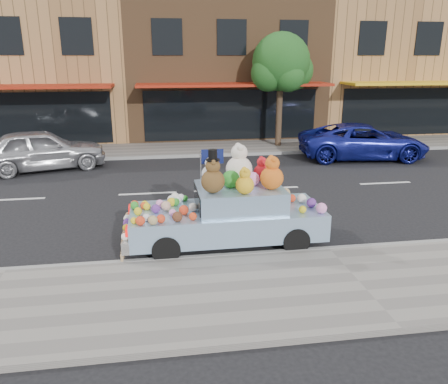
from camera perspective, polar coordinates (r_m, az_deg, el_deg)
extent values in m
plane|color=black|center=(14.40, 6.18, 0.50)|extent=(120.00, 120.00, 0.00)
cube|color=gray|center=(8.71, 17.17, -11.38)|extent=(60.00, 3.00, 0.12)
cube|color=gray|center=(20.55, 1.63, 5.82)|extent=(60.00, 3.00, 0.12)
cube|color=gray|center=(9.93, 13.49, -7.38)|extent=(60.00, 0.12, 0.13)
cube|color=gray|center=(19.11, 2.43, 4.95)|extent=(60.00, 0.12, 0.13)
cube|color=#A67645|center=(26.14, -23.59, 14.48)|extent=(10.00, 8.00, 7.00)
cube|color=black|center=(22.42, -25.45, 8.61)|extent=(8.50, 0.06, 2.40)
cube|color=#9B200E|center=(21.45, -26.62, 12.19)|extent=(9.00, 1.80, 0.12)
cube|color=black|center=(22.27, -26.69, 17.76)|extent=(1.40, 0.06, 1.60)
cube|color=black|center=(21.60, -18.70, 18.70)|extent=(1.40, 0.06, 1.60)
cube|color=brown|center=(25.59, -0.55, 15.82)|extent=(10.00, 8.00, 7.00)
cube|color=black|center=(21.78, 0.97, 10.04)|extent=(8.50, 0.06, 2.40)
cube|color=#9B200E|center=(20.78, 1.40, 13.85)|extent=(9.00, 1.80, 0.12)
cube|color=black|center=(21.34, -7.44, 19.45)|extent=(1.40, 0.06, 1.60)
cube|color=black|center=(21.63, 1.02, 19.55)|extent=(1.40, 0.06, 1.60)
cube|color=black|center=(22.32, 9.09, 19.27)|extent=(1.40, 0.06, 1.60)
cube|color=#A67645|center=(28.75, 20.33, 14.96)|extent=(10.00, 8.00, 7.00)
cube|color=#332D2B|center=(28.90, 21.14, 22.17)|extent=(10.00, 8.00, 0.30)
cube|color=black|center=(25.41, 24.15, 9.60)|extent=(8.50, 0.06, 2.40)
cube|color=yellow|center=(24.56, 25.68, 12.73)|extent=(9.00, 1.80, 0.12)
cube|color=black|center=(23.81, 18.82, 18.47)|extent=(1.40, 0.06, 1.60)
cube|color=black|center=(25.28, 25.18, 17.67)|extent=(1.40, 0.06, 1.60)
cylinder|color=#38281C|center=(20.75, 7.20, 10.11)|extent=(0.28, 0.28, 3.20)
sphere|color=#164D19|center=(20.60, 7.45, 16.52)|extent=(2.60, 2.60, 2.60)
sphere|color=#164D19|center=(21.09, 9.07, 15.38)|extent=(1.80, 1.80, 1.80)
sphere|color=#164D19|center=(20.26, 5.86, 15.15)|extent=(1.60, 1.60, 1.60)
sphere|color=#164D19|center=(20.09, 8.43, 14.76)|extent=(1.40, 1.40, 1.40)
sphere|color=#164D19|center=(21.11, 6.14, 15.77)|extent=(1.60, 1.60, 1.60)
imported|color=#BCBCC1|center=(17.86, -22.72, 5.12)|extent=(4.95, 3.13, 1.57)
imported|color=#1B2297|center=(19.36, 17.71, 6.33)|extent=(5.52, 3.01, 1.47)
cylinder|color=black|center=(9.66, 9.35, -6.29)|extent=(0.60, 0.21, 0.60)
cylinder|color=black|center=(11.04, 6.84, -3.13)|extent=(0.60, 0.21, 0.60)
cylinder|color=black|center=(9.21, -7.57, -7.43)|extent=(0.60, 0.21, 0.60)
cylinder|color=black|center=(10.65, -7.85, -3.96)|extent=(0.60, 0.21, 0.60)
cube|color=#91B5D9|center=(9.95, 0.32, -3.80)|extent=(4.32, 1.74, 0.60)
cube|color=#91B5D9|center=(9.82, 2.05, -0.70)|extent=(1.91, 1.52, 0.50)
cube|color=silver|center=(9.91, -12.51, -5.25)|extent=(0.18, 1.78, 0.26)
cube|color=red|center=(9.16, -12.53, -4.99)|extent=(0.06, 0.28, 0.16)
cube|color=red|center=(10.43, -12.16, -2.20)|extent=(0.06, 0.28, 0.16)
cube|color=black|center=(9.68, -3.48, -0.97)|extent=(0.05, 1.30, 0.40)
sphere|color=#533717|center=(9.24, -1.46, 1.43)|extent=(0.51, 0.51, 0.51)
sphere|color=#533717|center=(9.15, -1.47, 3.40)|extent=(0.32, 0.32, 0.32)
sphere|color=#533717|center=(9.02, -1.39, 3.87)|extent=(0.12, 0.12, 0.12)
sphere|color=#533717|center=(9.24, -1.57, 4.18)|extent=(0.12, 0.12, 0.12)
cylinder|color=black|center=(9.12, -1.48, 4.22)|extent=(0.30, 0.30, 0.02)
cylinder|color=black|center=(9.10, -1.49, 4.89)|extent=(0.19, 0.19, 0.22)
sphere|color=beige|center=(10.00, 1.98, 2.97)|extent=(0.62, 0.62, 0.62)
sphere|color=beige|center=(9.91, 2.00, 5.19)|extent=(0.38, 0.38, 0.38)
sphere|color=beige|center=(9.76, 2.15, 5.74)|extent=(0.14, 0.14, 0.14)
sphere|color=beige|center=(10.02, 1.87, 6.04)|extent=(0.14, 0.14, 0.14)
sphere|color=#CC5713|center=(9.54, 6.27, 1.83)|extent=(0.51, 0.51, 0.51)
sphere|color=#CC5713|center=(9.46, 6.33, 3.74)|extent=(0.31, 0.31, 0.31)
sphere|color=#CC5713|center=(9.33, 6.52, 4.20)|extent=(0.12, 0.12, 0.12)
sphere|color=#CC5713|center=(9.54, 6.18, 4.50)|extent=(0.12, 0.12, 0.12)
sphere|color=#B0121B|center=(10.19, 4.96, 2.54)|extent=(0.39, 0.39, 0.39)
sphere|color=#B0121B|center=(10.13, 4.99, 3.91)|extent=(0.24, 0.24, 0.24)
sphere|color=#B0121B|center=(10.04, 5.11, 4.23)|extent=(0.09, 0.09, 0.09)
sphere|color=#B0121B|center=(10.20, 4.89, 4.45)|extent=(0.09, 0.09, 0.09)
sphere|color=white|center=(10.02, -1.79, 2.38)|extent=(0.41, 0.41, 0.41)
sphere|color=white|center=(9.96, -1.81, 3.83)|extent=(0.25, 0.25, 0.25)
sphere|color=white|center=(9.86, -1.75, 4.18)|extent=(0.10, 0.10, 0.10)
sphere|color=white|center=(10.03, -1.87, 4.40)|extent=(0.10, 0.10, 0.10)
sphere|color=orange|center=(9.17, 2.74, 0.92)|extent=(0.39, 0.39, 0.39)
sphere|color=orange|center=(9.10, 2.76, 2.44)|extent=(0.24, 0.24, 0.24)
sphere|color=orange|center=(9.00, 2.88, 2.79)|extent=(0.09, 0.09, 0.09)
sphere|color=orange|center=(9.16, 2.67, 3.06)|extent=(0.09, 0.09, 0.09)
sphere|color=#268223|center=(9.66, 0.91, 1.67)|extent=(0.40, 0.40, 0.40)
sphere|color=pink|center=(9.81, 3.74, 1.70)|extent=(0.32, 0.32, 0.32)
sphere|color=#58297E|center=(9.64, -8.90, -2.18)|extent=(0.20, 0.20, 0.20)
sphere|color=pink|center=(9.99, -8.38, -1.51)|extent=(0.18, 0.18, 0.18)
sphere|color=#F9EBC6|center=(9.66, -4.05, -1.99)|extent=(0.19, 0.19, 0.19)
sphere|color=#4E2816|center=(10.28, -6.79, -0.99)|extent=(0.15, 0.15, 0.15)
sphere|color=red|center=(9.14, -4.09, -3.20)|extent=(0.17, 0.17, 0.17)
sphere|color=#4E2816|center=(9.08, -6.11, -3.23)|extent=(0.22, 0.22, 0.22)
sphere|color=silver|center=(10.38, -5.66, -0.71)|extent=(0.17, 0.17, 0.17)
sphere|color=pink|center=(9.41, -6.72, -2.70)|extent=(0.16, 0.16, 0.16)
sphere|color=#F9EBC6|center=(10.38, -6.40, -0.64)|extent=(0.21, 0.21, 0.21)
sphere|color=#268223|center=(9.96, -11.63, -1.73)|extent=(0.19, 0.19, 0.19)
sphere|color=#9D8656|center=(8.99, -9.26, -3.66)|extent=(0.20, 0.20, 0.20)
sphere|color=gold|center=(9.58, -11.18, -2.50)|extent=(0.18, 0.18, 0.18)
sphere|color=red|center=(10.03, -11.60, -1.61)|extent=(0.18, 0.18, 0.18)
sphere|color=red|center=(9.96, -10.44, -1.75)|extent=(0.16, 0.16, 0.16)
sphere|color=red|center=(9.01, -10.87, -3.71)|extent=(0.20, 0.20, 0.20)
sphere|color=gold|center=(9.12, -11.70, -3.67)|extent=(0.14, 0.14, 0.14)
sphere|color=gold|center=(9.87, -10.06, -1.88)|extent=(0.17, 0.17, 0.17)
sphere|color=silver|center=(10.22, -6.02, -1.03)|extent=(0.17, 0.17, 0.17)
sphere|color=silver|center=(9.22, -10.10, -3.29)|extent=(0.16, 0.16, 0.16)
sphere|color=gold|center=(10.03, -10.31, -1.59)|extent=(0.16, 0.16, 0.16)
sphere|color=gold|center=(10.05, -6.86, -1.29)|extent=(0.20, 0.20, 0.20)
sphere|color=red|center=(10.10, -6.93, -1.24)|extent=(0.18, 0.18, 0.18)
sphere|color=#268223|center=(10.06, -6.32, -1.30)|extent=(0.18, 0.18, 0.18)
sphere|color=#268223|center=(10.37, -5.11, -0.82)|extent=(0.14, 0.14, 0.14)
sphere|color=red|center=(9.06, -8.24, -3.48)|extent=(0.18, 0.18, 0.18)
sphere|color=red|center=(9.47, -5.28, -2.36)|extent=(0.22, 0.22, 0.22)
sphere|color=silver|center=(10.21, -6.86, -0.98)|extent=(0.20, 0.20, 0.20)
sphere|color=#D8A88C|center=(9.73, -7.60, -1.80)|extent=(0.22, 0.22, 0.22)
sphere|color=#F9EBC6|center=(9.74, -12.61, -4.44)|extent=(0.12, 0.12, 0.12)
sphere|color=#F9EBC6|center=(10.13, -12.50, -3.41)|extent=(0.18, 0.18, 0.18)
sphere|color=#9D8656|center=(10.16, -12.48, -3.52)|extent=(0.12, 0.12, 0.12)
sphere|color=#58297E|center=(9.87, -12.58, -4.03)|extent=(0.16, 0.16, 0.16)
sphere|color=#9D8656|center=(10.44, -12.40, -2.92)|extent=(0.13, 0.13, 0.13)
sphere|color=#58297E|center=(9.96, -12.55, -3.83)|extent=(0.16, 0.16, 0.16)
sphere|color=gold|center=(9.64, -12.65, -4.56)|extent=(0.16, 0.16, 0.16)
sphere|color=#F9EBC6|center=(9.18, -12.81, -5.70)|extent=(0.16, 0.16, 0.16)
sphere|color=#58297E|center=(10.51, 7.77, -0.50)|extent=(0.20, 0.20, 0.20)
sphere|color=#9D8656|center=(10.68, 8.02, -0.10)|extent=(0.24, 0.24, 0.24)
sphere|color=#F9EBC6|center=(10.36, 10.13, -0.82)|extent=(0.22, 0.22, 0.22)
sphere|color=#58297E|center=(10.08, 11.34, -1.38)|extent=(0.22, 0.22, 0.22)
sphere|color=gold|center=(9.69, 10.22, -2.25)|extent=(0.17, 0.17, 0.17)
sphere|color=red|center=(10.37, 8.84, -0.80)|extent=(0.19, 0.19, 0.19)
sphere|color=pink|center=(9.74, 12.62, -2.08)|extent=(0.24, 0.24, 0.24)
sphere|color=red|center=(10.00, 8.10, -1.40)|extent=(0.21, 0.21, 0.21)
cylinder|color=#997A54|center=(9.23, -13.17, -8.61)|extent=(0.06, 0.06, 0.17)
sphere|color=#997A54|center=(9.19, -13.22, -8.08)|extent=(0.07, 0.07, 0.07)
cylinder|color=#997A54|center=(9.35, -13.13, -8.27)|extent=(0.06, 0.06, 0.17)
sphere|color=#997A54|center=(9.31, -13.17, -7.74)|extent=(0.07, 0.07, 0.07)
cylinder|color=#997A54|center=(9.47, -13.08, -7.93)|extent=(0.06, 0.06, 0.17)
sphere|color=#997A54|center=(9.43, -13.12, -7.41)|extent=(0.07, 0.07, 0.07)
cylinder|color=#997A54|center=(9.59, -13.03, -7.60)|extent=(0.06, 0.06, 0.17)
sphere|color=#997A54|center=(9.55, -13.07, -7.08)|extent=(0.07, 0.07, 0.07)
cylinder|color=#997A54|center=(9.71, -12.99, -7.28)|extent=(0.06, 0.06, 0.17)
sphere|color=#997A54|center=(9.67, -13.03, -6.77)|extent=(0.07, 0.07, 0.07)
cylinder|color=#997A54|center=(9.83, -12.94, -6.97)|extent=(0.06, 0.06, 0.17)
sphere|color=#997A54|center=(9.79, -12.98, -6.46)|extent=(0.07, 0.07, 0.07)
cylinder|color=#997A54|center=(9.95, -12.90, -6.66)|extent=(0.06, 0.06, 0.17)
sphere|color=#997A54|center=(9.91, -12.94, -6.16)|extent=(0.07, 0.07, 0.07)
cylinder|color=#997A54|center=(10.07, -12.86, -6.36)|extent=(0.06, 0.06, 0.17)
sphere|color=#997A54|center=(10.03, -12.90, -5.86)|extent=(0.07, 0.07, 0.07)
cylinder|color=#997A54|center=(10.19, -12.82, -6.07)|extent=(0.06, 0.06, 0.17)
sphere|color=#997A54|center=(10.15, -12.85, -5.58)|extent=(0.07, 0.07, 0.07)
cylinder|color=#997A54|center=(10.31, -12.78, -5.79)|extent=(0.06, 0.06, 0.17)
sphere|color=#997A54|center=(10.27, -12.81, -5.30)|extent=(0.07, 0.07, 0.07)
cylinder|color=#997A54|center=(10.43, -12.74, -5.51)|extent=(0.06, 0.06, 0.17)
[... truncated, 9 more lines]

